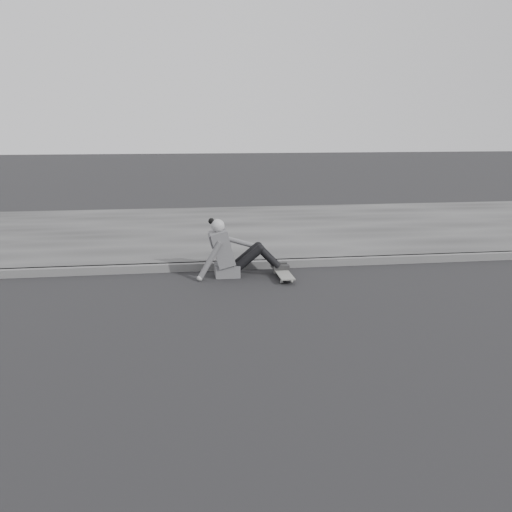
{
  "coord_description": "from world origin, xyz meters",
  "views": [
    {
      "loc": [
        -0.45,
        -6.0,
        2.19
      ],
      "look_at": [
        0.64,
        1.27,
        0.5
      ],
      "focal_mm": 40.0,
      "sensor_mm": 36.0,
      "label": 1
    }
  ],
  "objects": [
    {
      "name": "ground",
      "position": [
        0.0,
        0.0,
        0.0
      ],
      "size": [
        80.0,
        80.0,
        0.0
      ],
      "primitive_type": "plane",
      "color": "black",
      "rests_on": "ground"
    },
    {
      "name": "curb",
      "position": [
        0.0,
        2.58,
        0.06
      ],
      "size": [
        24.0,
        0.16,
        0.12
      ],
      "primitive_type": "cube",
      "color": "#535353",
      "rests_on": "ground"
    },
    {
      "name": "sidewalk",
      "position": [
        0.0,
        5.6,
        0.06
      ],
      "size": [
        24.0,
        6.0,
        0.12
      ],
      "primitive_type": "cube",
      "color": "#393939",
      "rests_on": "ground"
    },
    {
      "name": "skateboard",
      "position": [
        1.14,
        1.92,
        0.07
      ],
      "size": [
        0.2,
        0.78,
        0.09
      ],
      "color": "#989893",
      "rests_on": "ground"
    },
    {
      "name": "seated_woman",
      "position": [
        0.41,
        2.17,
        0.36
      ],
      "size": [
        1.38,
        0.46,
        0.88
      ],
      "color": "#525254",
      "rests_on": "ground"
    }
  ]
}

